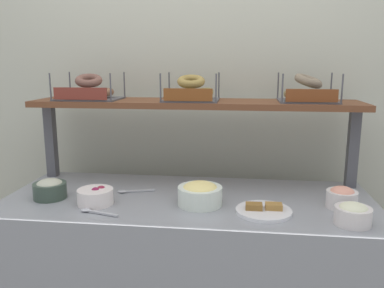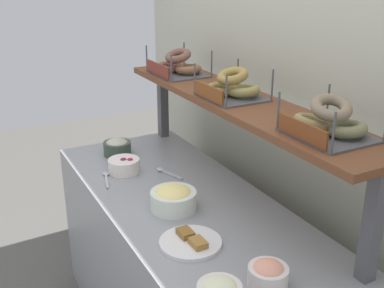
{
  "view_description": "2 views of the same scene",
  "coord_description": "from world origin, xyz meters",
  "px_view_note": "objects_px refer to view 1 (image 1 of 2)",
  "views": [
    {
      "loc": [
        0.24,
        -1.73,
        1.47
      ],
      "look_at": [
        0.01,
        0.06,
        1.09
      ],
      "focal_mm": 36.66,
      "sensor_mm": 36.0,
      "label": 1
    },
    {
      "loc": [
        1.68,
        -0.85,
        1.83
      ],
      "look_at": [
        -0.04,
        0.06,
        1.09
      ],
      "focal_mm": 44.07,
      "sensor_mm": 36.0,
      "label": 2
    }
  ],
  "objects_px": {
    "bagel_basket_cinnamon_raisin": "(89,91)",
    "bagel_basket_poppy": "(307,92)",
    "bowl_beet_salad": "(96,196)",
    "bowl_potato_salad": "(353,214)",
    "bowl_lox_spread": "(342,197)",
    "bagel_basket_everything": "(191,92)",
    "serving_spoon_by_edge": "(94,211)",
    "serving_spoon_near_plate": "(131,191)",
    "bowl_egg_salad": "(200,194)",
    "bowl_tuna_salad": "(50,189)",
    "serving_plate_white": "(264,210)"
  },
  "relations": [
    {
      "from": "bowl_beet_salad",
      "to": "bowl_lox_spread",
      "type": "height_order",
      "value": "bowl_lox_spread"
    },
    {
      "from": "bowl_tuna_salad",
      "to": "bagel_basket_everything",
      "type": "height_order",
      "value": "bagel_basket_everything"
    },
    {
      "from": "bowl_beet_salad",
      "to": "bagel_basket_poppy",
      "type": "height_order",
      "value": "bagel_basket_poppy"
    },
    {
      "from": "bowl_tuna_salad",
      "to": "bowl_egg_salad",
      "type": "height_order",
      "value": "bowl_egg_salad"
    },
    {
      "from": "bowl_beet_salad",
      "to": "bagel_basket_everything",
      "type": "xyz_separation_m",
      "value": [
        0.38,
        0.38,
        0.44
      ]
    },
    {
      "from": "bowl_tuna_salad",
      "to": "serving_spoon_by_edge",
      "type": "xyz_separation_m",
      "value": [
        0.27,
        -0.16,
        -0.04
      ]
    },
    {
      "from": "bowl_egg_salad",
      "to": "bowl_potato_salad",
      "type": "height_order",
      "value": "bowl_egg_salad"
    },
    {
      "from": "bagel_basket_cinnamon_raisin",
      "to": "bowl_egg_salad",
      "type": "bearing_deg",
      "value": -28.13
    },
    {
      "from": "bowl_egg_salad",
      "to": "bowl_lox_spread",
      "type": "distance_m",
      "value": 0.62
    },
    {
      "from": "bowl_lox_spread",
      "to": "serving_spoon_by_edge",
      "type": "xyz_separation_m",
      "value": [
        -1.05,
        -0.2,
        -0.04
      ]
    },
    {
      "from": "bowl_tuna_salad",
      "to": "serving_plate_white",
      "type": "relative_size",
      "value": 0.64
    },
    {
      "from": "serving_plate_white",
      "to": "serving_spoon_near_plate",
      "type": "xyz_separation_m",
      "value": [
        -0.63,
        0.19,
        -0.0
      ]
    },
    {
      "from": "serving_plate_white",
      "to": "bagel_basket_everything",
      "type": "height_order",
      "value": "bagel_basket_everything"
    },
    {
      "from": "bagel_basket_everything",
      "to": "bagel_basket_poppy",
      "type": "bearing_deg",
      "value": 2.15
    },
    {
      "from": "serving_plate_white",
      "to": "serving_spoon_near_plate",
      "type": "bearing_deg",
      "value": 163.32
    },
    {
      "from": "bowl_tuna_salad",
      "to": "bagel_basket_cinnamon_raisin",
      "type": "height_order",
      "value": "bagel_basket_cinnamon_raisin"
    },
    {
      "from": "bowl_beet_salad",
      "to": "bagel_basket_cinnamon_raisin",
      "type": "xyz_separation_m",
      "value": [
        -0.16,
        0.38,
        0.44
      ]
    },
    {
      "from": "bowl_beet_salad",
      "to": "bagel_basket_everything",
      "type": "bearing_deg",
      "value": 45.19
    },
    {
      "from": "bowl_potato_salad",
      "to": "serving_spoon_near_plate",
      "type": "bearing_deg",
      "value": 164.52
    },
    {
      "from": "bowl_tuna_salad",
      "to": "bowl_lox_spread",
      "type": "height_order",
      "value": "bowl_lox_spread"
    },
    {
      "from": "serving_plate_white",
      "to": "bagel_basket_cinnamon_raisin",
      "type": "xyz_separation_m",
      "value": [
        -0.9,
        0.4,
        0.46
      ]
    },
    {
      "from": "bowl_tuna_salad",
      "to": "serving_spoon_near_plate",
      "type": "bearing_deg",
      "value": 20.03
    },
    {
      "from": "bowl_tuna_salad",
      "to": "bowl_beet_salad",
      "type": "height_order",
      "value": "bowl_tuna_salad"
    },
    {
      "from": "bowl_lox_spread",
      "to": "serving_spoon_near_plate",
      "type": "height_order",
      "value": "bowl_lox_spread"
    },
    {
      "from": "serving_plate_white",
      "to": "bagel_basket_cinnamon_raisin",
      "type": "bearing_deg",
      "value": 156.21
    },
    {
      "from": "bowl_tuna_salad",
      "to": "bowl_potato_salad",
      "type": "relative_size",
      "value": 1.08
    },
    {
      "from": "bowl_tuna_salad",
      "to": "bagel_basket_cinnamon_raisin",
      "type": "relative_size",
      "value": 0.47
    },
    {
      "from": "bowl_beet_salad",
      "to": "serving_plate_white",
      "type": "bearing_deg",
      "value": -1.02
    },
    {
      "from": "bowl_potato_salad",
      "to": "bagel_basket_poppy",
      "type": "height_order",
      "value": "bagel_basket_poppy"
    },
    {
      "from": "serving_spoon_near_plate",
      "to": "bagel_basket_poppy",
      "type": "height_order",
      "value": "bagel_basket_poppy"
    },
    {
      "from": "bowl_tuna_salad",
      "to": "bowl_beet_salad",
      "type": "xyz_separation_m",
      "value": [
        0.24,
        -0.05,
        -0.01
      ]
    },
    {
      "from": "bowl_potato_salad",
      "to": "bagel_basket_poppy",
      "type": "xyz_separation_m",
      "value": [
        -0.12,
        0.49,
        0.44
      ]
    },
    {
      "from": "bowl_lox_spread",
      "to": "serving_spoon_near_plate",
      "type": "relative_size",
      "value": 0.75
    },
    {
      "from": "bagel_basket_cinnamon_raisin",
      "to": "serving_spoon_near_plate",
      "type": "bearing_deg",
      "value": -37.67
    },
    {
      "from": "bagel_basket_cinnamon_raisin",
      "to": "bagel_basket_poppy",
      "type": "bearing_deg",
      "value": 0.96
    },
    {
      "from": "bowl_egg_salad",
      "to": "bowl_potato_salad",
      "type": "xyz_separation_m",
      "value": [
        0.61,
        -0.14,
        -0.01
      ]
    },
    {
      "from": "bowl_lox_spread",
      "to": "serving_spoon_by_edge",
      "type": "bearing_deg",
      "value": -169.4
    },
    {
      "from": "bowl_beet_salad",
      "to": "bowl_potato_salad",
      "type": "bearing_deg",
      "value": -4.9
    },
    {
      "from": "serving_spoon_near_plate",
      "to": "bowl_tuna_salad",
      "type": "bearing_deg",
      "value": -159.97
    },
    {
      "from": "bowl_lox_spread",
      "to": "bagel_basket_poppy",
      "type": "bearing_deg",
      "value": 111.1
    },
    {
      "from": "bowl_potato_salad",
      "to": "bowl_lox_spread",
      "type": "relative_size",
      "value": 1.07
    },
    {
      "from": "bowl_potato_salad",
      "to": "serving_spoon_by_edge",
      "type": "bearing_deg",
      "value": -179.22
    },
    {
      "from": "bowl_tuna_salad",
      "to": "serving_plate_white",
      "type": "bearing_deg",
      "value": -3.62
    },
    {
      "from": "bowl_egg_salad",
      "to": "bagel_basket_everything",
      "type": "xyz_separation_m",
      "value": [
        -0.08,
        0.33,
        0.42
      ]
    },
    {
      "from": "serving_plate_white",
      "to": "bagel_basket_poppy",
      "type": "relative_size",
      "value": 0.85
    },
    {
      "from": "bowl_beet_salad",
      "to": "bagel_basket_poppy",
      "type": "relative_size",
      "value": 0.57
    },
    {
      "from": "bowl_beet_salad",
      "to": "bagel_basket_cinnamon_raisin",
      "type": "distance_m",
      "value": 0.6
    },
    {
      "from": "bowl_beet_salad",
      "to": "serving_spoon_by_edge",
      "type": "xyz_separation_m",
      "value": [
        0.03,
        -0.11,
        -0.03
      ]
    },
    {
      "from": "bowl_egg_salad",
      "to": "bagel_basket_cinnamon_raisin",
      "type": "distance_m",
      "value": 0.82
    },
    {
      "from": "bowl_egg_salad",
      "to": "serving_spoon_by_edge",
      "type": "xyz_separation_m",
      "value": [
        -0.43,
        -0.16,
        -0.04
      ]
    }
  ]
}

